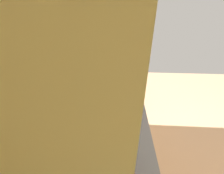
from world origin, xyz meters
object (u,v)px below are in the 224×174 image
at_px(microwave, 118,83).
at_px(kettle, 124,113).
at_px(oven_range, 119,81).
at_px(bowl, 124,167).

xyz_separation_m(microwave, kettle, (-0.59, -0.07, -0.06)).
bearing_deg(kettle, oven_range, 1.68).
distance_m(bowl, kettle, 0.56).
relative_size(oven_range, kettle, 6.22).
bearing_deg(bowl, microwave, 3.50).
bearing_deg(microwave, kettle, -173.23).
bearing_deg(oven_range, bowl, -178.71).
xyz_separation_m(oven_range, kettle, (-1.81, -0.05, 0.53)).
bearing_deg(kettle, microwave, 6.77).
height_order(oven_range, kettle, oven_range).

